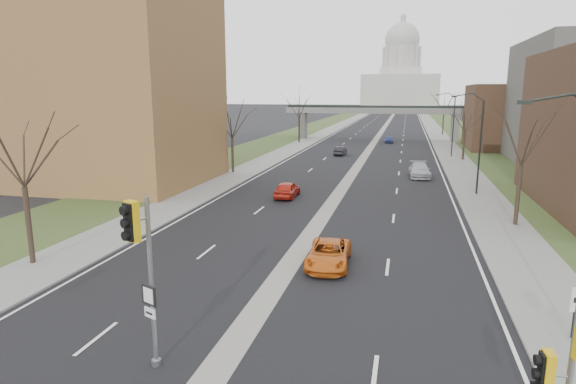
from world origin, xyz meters
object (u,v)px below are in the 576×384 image
at_px(signal_pole_right, 566,369).
at_px(car_left_near, 287,189).
at_px(signal_pole_median, 141,253).
at_px(car_right_mid, 420,170).
at_px(car_right_far, 389,139).
at_px(car_right_near, 329,254).
at_px(car_left_far, 340,151).

height_order(signal_pole_right, car_left_near, signal_pole_right).
xyz_separation_m(signal_pole_median, car_right_mid, (9.28, 39.56, -3.22)).
bearing_deg(signal_pole_median, car_right_mid, 99.46).
height_order(car_left_near, car_right_far, car_left_near).
height_order(car_right_mid, car_right_far, car_right_mid).
xyz_separation_m(car_left_near, car_right_far, (6.66, 48.78, -0.08)).
bearing_deg(signal_pole_median, car_right_near, 91.86).
distance_m(signal_pole_right, car_right_near, 15.20).
distance_m(car_left_far, car_right_far, 20.33).
bearing_deg(car_right_near, car_right_far, 86.57).
relative_size(signal_pole_median, car_left_far, 1.52).
bearing_deg(signal_pole_median, signal_pole_right, 11.01).
distance_m(signal_pole_right, car_right_far, 77.89).
bearing_deg(car_right_near, signal_pole_right, -64.61).
xyz_separation_m(signal_pole_median, car_left_far, (-1.36, 55.87, -3.34)).
distance_m(signal_pole_median, car_left_far, 55.98).
distance_m(car_left_far, car_right_near, 45.31).
relative_size(signal_pole_right, car_right_near, 1.05).
relative_size(car_left_far, car_right_near, 0.83).
height_order(signal_pole_right, car_left_far, signal_pole_right).
bearing_deg(car_left_far, car_left_near, 91.64).
bearing_deg(car_right_far, car_right_mid, -86.54).
xyz_separation_m(car_right_near, car_right_mid, (5.14, 28.68, 0.11)).
bearing_deg(car_left_near, car_right_near, 111.47).
height_order(signal_pole_median, car_left_near, signal_pole_median).
bearing_deg(car_left_near, car_left_far, -90.90).
height_order(signal_pole_median, car_right_near, signal_pole_median).
bearing_deg(car_right_mid, car_left_far, 119.91).
xyz_separation_m(signal_pole_right, car_left_near, (-13.17, 28.81, -2.42)).
distance_m(car_left_near, car_right_mid, 17.22).
relative_size(car_left_far, car_right_mid, 0.73).
bearing_deg(signal_pole_median, car_left_near, 116.82).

